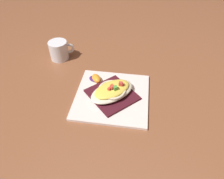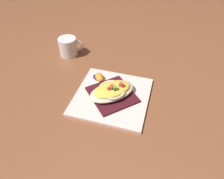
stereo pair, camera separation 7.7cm
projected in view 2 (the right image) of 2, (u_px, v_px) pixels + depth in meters
ground_plane at (112, 97)px, 0.80m from camera, size 2.60×2.60×0.00m
square_plate at (112, 96)px, 0.79m from camera, size 0.30×0.30×0.01m
folded_napkin at (112, 95)px, 0.79m from camera, size 0.23×0.22×0.01m
gratin_dish at (112, 90)px, 0.77m from camera, size 0.19×0.20×0.05m
orange_garnish at (99, 77)px, 0.85m from camera, size 0.07×0.06×0.02m
coffee_mug at (69, 48)px, 0.98m from camera, size 0.11×0.08×0.09m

